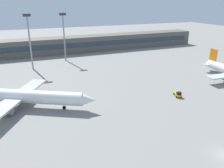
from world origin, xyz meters
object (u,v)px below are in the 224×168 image
(floodlight_tower_west, at_px, (64,33))
(baggage_tug_yellow, at_px, (178,94))
(airplane_mid, at_px, (22,96))
(floodlight_tower_east, at_px, (29,38))

(floodlight_tower_west, bearing_deg, baggage_tug_yellow, -69.70)
(airplane_mid, bearing_deg, floodlight_tower_east, 80.63)
(airplane_mid, xyz_separation_m, floodlight_tower_west, (23.70, 49.98, 10.43))
(baggage_tug_yellow, distance_m, floodlight_tower_west, 66.71)
(baggage_tug_yellow, xyz_separation_m, floodlight_tower_east, (-39.74, 51.81, 13.16))
(airplane_mid, bearing_deg, floodlight_tower_west, 64.64)
(floodlight_tower_west, bearing_deg, airplane_mid, -115.36)
(floodlight_tower_west, relative_size, floodlight_tower_east, 0.98)
(airplane_mid, distance_m, floodlight_tower_east, 42.32)
(baggage_tug_yellow, relative_size, floodlight_tower_west, 0.17)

